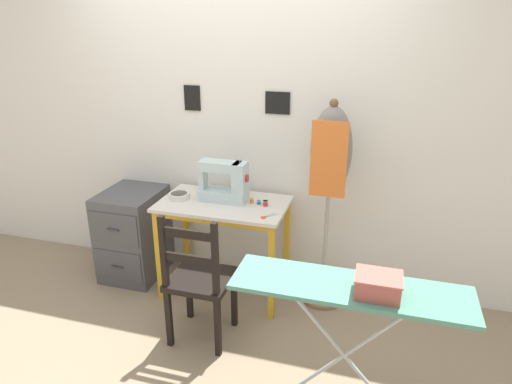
{
  "coord_description": "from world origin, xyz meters",
  "views": [
    {
      "loc": [
        1.11,
        -2.65,
        2.04
      ],
      "look_at": [
        0.26,
        0.25,
        0.88
      ],
      "focal_mm": 32.0,
      "sensor_mm": 36.0,
      "label": 1
    }
  ],
  "objects_px": {
    "fabric_bowl": "(179,196)",
    "thread_spool_near_machine": "(252,201)",
    "wooden_chair": "(199,281)",
    "thread_spool_far_edge": "(265,203)",
    "storage_box": "(378,285)",
    "sewing_machine": "(226,183)",
    "filing_cabinet": "(134,234)",
    "thread_spool_mid_table": "(259,202)",
    "dress_form": "(330,165)",
    "ironing_board": "(350,294)",
    "scissors": "(266,217)"
  },
  "relations": [
    {
      "from": "thread_spool_far_edge",
      "to": "wooden_chair",
      "type": "distance_m",
      "value": 0.74
    },
    {
      "from": "filing_cabinet",
      "to": "ironing_board",
      "type": "distance_m",
      "value": 2.14
    },
    {
      "from": "wooden_chair",
      "to": "storage_box",
      "type": "height_order",
      "value": "wooden_chair"
    },
    {
      "from": "thread_spool_near_machine",
      "to": "thread_spool_mid_table",
      "type": "height_order",
      "value": "thread_spool_near_machine"
    },
    {
      "from": "thread_spool_near_machine",
      "to": "filing_cabinet",
      "type": "bearing_deg",
      "value": 179.49
    },
    {
      "from": "wooden_chair",
      "to": "dress_form",
      "type": "relative_size",
      "value": 0.61
    },
    {
      "from": "thread_spool_far_edge",
      "to": "dress_form",
      "type": "bearing_deg",
      "value": 10.22
    },
    {
      "from": "thread_spool_near_machine",
      "to": "filing_cabinet",
      "type": "height_order",
      "value": "thread_spool_near_machine"
    },
    {
      "from": "wooden_chair",
      "to": "dress_form",
      "type": "xyz_separation_m",
      "value": [
        0.72,
        0.68,
        0.65
      ]
    },
    {
      "from": "fabric_bowl",
      "to": "wooden_chair",
      "type": "distance_m",
      "value": 0.76
    },
    {
      "from": "fabric_bowl",
      "to": "filing_cabinet",
      "type": "xyz_separation_m",
      "value": [
        -0.47,
        0.07,
        -0.42
      ]
    },
    {
      "from": "fabric_bowl",
      "to": "storage_box",
      "type": "xyz_separation_m",
      "value": [
        1.49,
        -0.99,
        0.09
      ]
    },
    {
      "from": "thread_spool_far_edge",
      "to": "ironing_board",
      "type": "height_order",
      "value": "ironing_board"
    },
    {
      "from": "fabric_bowl",
      "to": "thread_spool_near_machine",
      "type": "distance_m",
      "value": 0.56
    },
    {
      "from": "thread_spool_far_edge",
      "to": "storage_box",
      "type": "height_order",
      "value": "storage_box"
    },
    {
      "from": "thread_spool_far_edge",
      "to": "wooden_chair",
      "type": "relative_size",
      "value": 0.05
    },
    {
      "from": "thread_spool_far_edge",
      "to": "dress_form",
      "type": "distance_m",
      "value": 0.54
    },
    {
      "from": "filing_cabinet",
      "to": "storage_box",
      "type": "height_order",
      "value": "storage_box"
    },
    {
      "from": "thread_spool_mid_table",
      "to": "storage_box",
      "type": "height_order",
      "value": "storage_box"
    },
    {
      "from": "sewing_machine",
      "to": "filing_cabinet",
      "type": "distance_m",
      "value": 0.99
    },
    {
      "from": "ironing_board",
      "to": "sewing_machine",
      "type": "bearing_deg",
      "value": 134.87
    },
    {
      "from": "thread_spool_near_machine",
      "to": "ironing_board",
      "type": "xyz_separation_m",
      "value": [
        0.81,
        -1.01,
        -0.01
      ]
    },
    {
      "from": "fabric_bowl",
      "to": "ironing_board",
      "type": "distance_m",
      "value": 1.66
    },
    {
      "from": "filing_cabinet",
      "to": "sewing_machine",
      "type": "bearing_deg",
      "value": -0.5
    },
    {
      "from": "thread_spool_mid_table",
      "to": "ironing_board",
      "type": "distance_m",
      "value": 1.25
    },
    {
      "from": "sewing_machine",
      "to": "wooden_chair",
      "type": "relative_size",
      "value": 0.39
    },
    {
      "from": "dress_form",
      "to": "ironing_board",
      "type": "bearing_deg",
      "value": -76.39
    },
    {
      "from": "scissors",
      "to": "storage_box",
      "type": "height_order",
      "value": "storage_box"
    },
    {
      "from": "sewing_machine",
      "to": "filing_cabinet",
      "type": "height_order",
      "value": "sewing_machine"
    },
    {
      "from": "fabric_bowl",
      "to": "filing_cabinet",
      "type": "bearing_deg",
      "value": 171.29
    },
    {
      "from": "fabric_bowl",
      "to": "wooden_chair",
      "type": "height_order",
      "value": "wooden_chair"
    },
    {
      "from": "thread_spool_mid_table",
      "to": "filing_cabinet",
      "type": "distance_m",
      "value": 1.16
    },
    {
      "from": "filing_cabinet",
      "to": "fabric_bowl",
      "type": "bearing_deg",
      "value": -8.71
    },
    {
      "from": "wooden_chair",
      "to": "ironing_board",
      "type": "bearing_deg",
      "value": -21.4
    },
    {
      "from": "storage_box",
      "to": "scissors",
      "type": "bearing_deg",
      "value": 132.37
    },
    {
      "from": "scissors",
      "to": "dress_form",
      "type": "distance_m",
      "value": 0.57
    },
    {
      "from": "fabric_bowl",
      "to": "thread_spool_far_edge",
      "type": "xyz_separation_m",
      "value": [
        0.66,
        0.04,
        -0.0
      ]
    },
    {
      "from": "dress_form",
      "to": "storage_box",
      "type": "relative_size",
      "value": 7.09
    },
    {
      "from": "scissors",
      "to": "dress_form",
      "type": "bearing_deg",
      "value": 34.41
    },
    {
      "from": "thread_spool_far_edge",
      "to": "storage_box",
      "type": "xyz_separation_m",
      "value": [
        0.83,
        -1.02,
        0.09
      ]
    },
    {
      "from": "fabric_bowl",
      "to": "thread_spool_near_machine",
      "type": "relative_size",
      "value": 4.15
    },
    {
      "from": "sewing_machine",
      "to": "storage_box",
      "type": "xyz_separation_m",
      "value": [
        1.13,
        -1.05,
        -0.03
      ]
    },
    {
      "from": "dress_form",
      "to": "fabric_bowl",
      "type": "bearing_deg",
      "value": -173.88
    },
    {
      "from": "wooden_chair",
      "to": "filing_cabinet",
      "type": "relative_size",
      "value": 1.28
    },
    {
      "from": "filing_cabinet",
      "to": "thread_spool_mid_table",
      "type": "bearing_deg",
      "value": -0.92
    },
    {
      "from": "thread_spool_far_edge",
      "to": "filing_cabinet",
      "type": "distance_m",
      "value": 1.21
    },
    {
      "from": "wooden_chair",
      "to": "thread_spool_far_edge",
      "type": "bearing_deg",
      "value": 65.22
    },
    {
      "from": "sewing_machine",
      "to": "ironing_board",
      "type": "distance_m",
      "value": 1.43
    },
    {
      "from": "thread_spool_mid_table",
      "to": "storage_box",
      "type": "xyz_separation_m",
      "value": [
        0.88,
        -1.04,
        0.09
      ]
    },
    {
      "from": "filing_cabinet",
      "to": "thread_spool_far_edge",
      "type": "bearing_deg",
      "value": -1.68
    }
  ]
}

